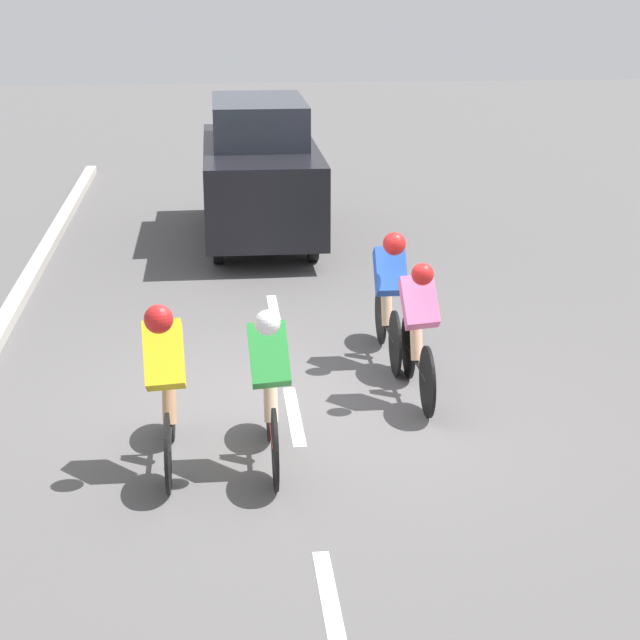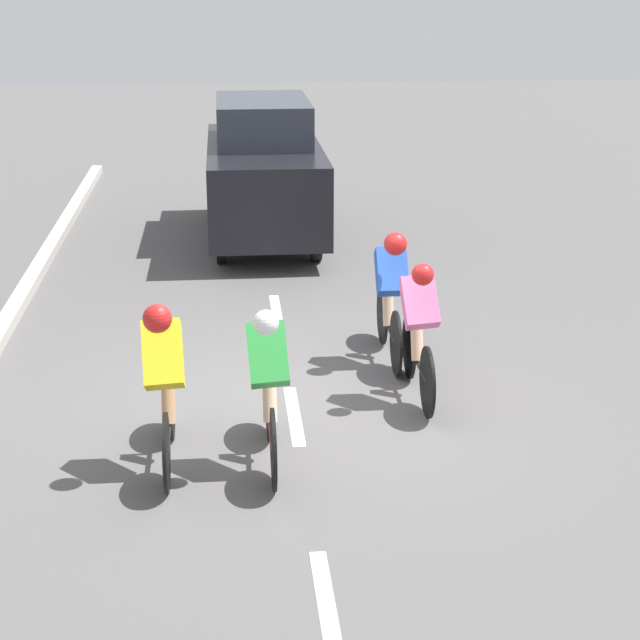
% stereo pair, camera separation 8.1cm
% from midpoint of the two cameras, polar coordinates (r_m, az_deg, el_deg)
% --- Properties ---
extents(ground_plane, '(60.00, 60.00, 0.00)m').
position_cam_midpoint_polar(ground_plane, '(10.41, -1.71, -4.61)').
color(ground_plane, '#565454').
extents(lane_stripe_near, '(0.12, 1.40, 0.01)m').
position_cam_midpoint_polar(lane_stripe_near, '(7.38, 0.26, -15.02)').
color(lane_stripe_near, white).
rests_on(lane_stripe_near, ground).
extents(lane_stripe_mid, '(0.12, 1.40, 0.01)m').
position_cam_midpoint_polar(lane_stripe_mid, '(10.19, -1.62, -5.10)').
color(lane_stripe_mid, white).
rests_on(lane_stripe_mid, ground).
extents(lane_stripe_far, '(0.12, 1.40, 0.01)m').
position_cam_midpoint_polar(lane_stripe_far, '(13.18, -2.63, 0.43)').
color(lane_stripe_far, white).
rests_on(lane_stripe_far, ground).
extents(cyclist_blue, '(0.32, 1.67, 1.48)m').
position_cam_midpoint_polar(cyclist_blue, '(11.34, 3.53, 1.55)').
color(cyclist_blue, black).
rests_on(cyclist_blue, ground).
extents(cyclist_green, '(0.36, 1.67, 1.47)m').
position_cam_midpoint_polar(cyclist_green, '(8.93, -2.95, -3.34)').
color(cyclist_green, black).
rests_on(cyclist_green, ground).
extents(cyclist_yellow, '(0.35, 1.69, 1.53)m').
position_cam_midpoint_polar(cyclist_yellow, '(8.96, -8.49, -3.09)').
color(cyclist_yellow, black).
rests_on(cyclist_yellow, ground).
extents(cyclist_pink, '(0.36, 1.70, 1.45)m').
position_cam_midpoint_polar(cyclist_pink, '(10.36, 5.06, -0.34)').
color(cyclist_pink, black).
rests_on(cyclist_pink, ground).
extents(support_car, '(1.70, 4.40, 2.13)m').
position_cam_midpoint_polar(support_car, '(16.59, -3.37, 7.96)').
color(support_car, black).
rests_on(support_car, ground).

